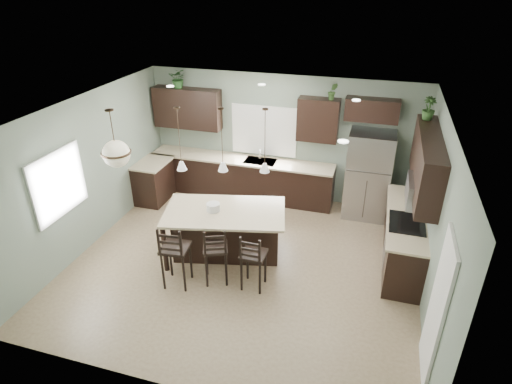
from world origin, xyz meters
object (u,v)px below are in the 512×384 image
object	(u,v)px
bar_stool_right	(254,260)
serving_dish	(213,207)
kitchen_island	(226,233)
bar_stool_center	(216,254)
refrigerator	(368,175)
plant_back_left	(178,78)
bar_stool_left	(176,254)

from	to	relation	value
bar_stool_right	serving_dish	bearing A→B (deg)	145.03
kitchen_island	serving_dish	xyz separation A→B (m)	(-0.19, -0.05, 0.53)
bar_stool_center	bar_stool_right	world-z (taller)	bar_stool_center
refrigerator	bar_stool_center	world-z (taller)	refrigerator
serving_dish	bar_stool_right	xyz separation A→B (m)	(0.95, -0.69, -0.47)
bar_stool_center	refrigerator	bearing A→B (deg)	31.16
kitchen_island	bar_stool_center	bearing A→B (deg)	-95.19
bar_stool_center	plant_back_left	distance (m)	4.27
bar_stool_right	plant_back_left	bearing A→B (deg)	131.14
bar_stool_left	plant_back_left	size ratio (longest dim) A/B	2.75
serving_dish	plant_back_left	distance (m)	3.39
refrigerator	serving_dish	world-z (taller)	refrigerator
kitchen_island	bar_stool_left	distance (m)	1.13
kitchen_island	bar_stool_center	distance (m)	0.77
kitchen_island	serving_dish	world-z (taller)	serving_dish
bar_stool_left	bar_stool_center	bearing A→B (deg)	17.33
bar_stool_center	serving_dish	bearing A→B (deg)	90.92
serving_dish	bar_stool_center	world-z (taller)	bar_stool_center
bar_stool_right	refrigerator	bearing A→B (deg)	62.74
plant_back_left	bar_stool_left	bearing A→B (deg)	-67.64
refrigerator	kitchen_island	distance (m)	3.27
kitchen_island	serving_dish	size ratio (longest dim) A/B	8.82
bar_stool_center	bar_stool_right	size ratio (longest dim) A/B	1.03
serving_dish	bar_stool_left	xyz separation A→B (m)	(-0.29, -0.97, -0.41)
kitchen_island	bar_stool_center	world-z (taller)	bar_stool_center
bar_stool_center	plant_back_left	bearing A→B (deg)	100.32
bar_stool_left	bar_stool_right	distance (m)	1.27
refrigerator	bar_stool_left	bearing A→B (deg)	-131.04
refrigerator	plant_back_left	bearing A→B (deg)	177.73
bar_stool_center	plant_back_left	size ratio (longest dim) A/B	2.54
bar_stool_left	bar_stool_center	world-z (taller)	bar_stool_left
serving_dish	bar_stool_right	size ratio (longest dim) A/B	0.23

